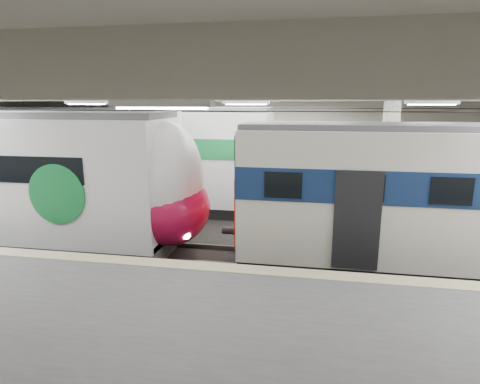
# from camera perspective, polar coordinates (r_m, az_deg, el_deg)

# --- Properties ---
(station_hall) EXTENTS (36.00, 24.00, 5.75)m
(station_hall) POSITION_cam_1_polar(r_m,az_deg,el_deg) (10.62, -2.38, 3.33)
(station_hall) COLOR black
(station_hall) RESTS_ON ground
(modern_emu) EXTENTS (14.57, 3.01, 4.66)m
(modern_emu) POSITION_cam_1_polar(r_m,az_deg,el_deg) (15.71, -28.75, 1.31)
(modern_emu) COLOR white
(modern_emu) RESTS_ON ground
(older_rer) EXTENTS (13.24, 2.92, 4.38)m
(older_rer) POSITION_cam_1_polar(r_m,az_deg,el_deg) (13.06, 30.00, -0.85)
(older_rer) COLOR beige
(older_rer) RESTS_ON ground
(far_train) EXTENTS (14.97, 3.13, 4.74)m
(far_train) POSITION_cam_1_polar(r_m,az_deg,el_deg) (19.93, -17.65, 4.84)
(far_train) COLOR white
(far_train) RESTS_ON ground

